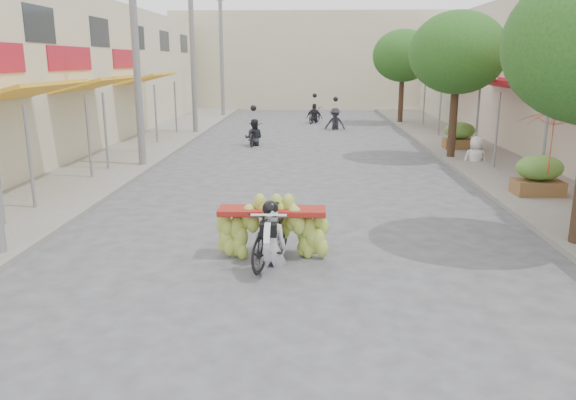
{
  "coord_description": "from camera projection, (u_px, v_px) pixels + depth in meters",
  "views": [
    {
      "loc": [
        0.25,
        -6.51,
        3.52
      ],
      "look_at": [
        -0.13,
        3.2,
        1.1
      ],
      "focal_mm": 35.0,
      "sensor_mm": 36.0,
      "label": 1
    }
  ],
  "objects": [
    {
      "name": "utility_pole_back",
      "position": [
        222.0,
        53.0,
        35.5
      ],
      "size": [
        0.6,
        0.24,
        8.0
      ],
      "color": "slate",
      "rests_on": "ground"
    },
    {
      "name": "market_umbrella",
      "position": [
        556.0,
        110.0,
        13.34
      ],
      "size": [
        2.02,
        2.02,
        1.54
      ],
      "rotation": [
        0.0,
        0.0,
        0.22
      ],
      "color": "red",
      "rests_on": "ground"
    },
    {
      "name": "sidewalk_right",
      "position": [
        486.0,
        154.0,
        21.44
      ],
      "size": [
        4.0,
        60.0,
        0.12
      ],
      "primitive_type": "cube",
      "color": "gray",
      "rests_on": "ground"
    },
    {
      "name": "sidewalk_left",
      "position": [
        125.0,
        152.0,
        21.97
      ],
      "size": [
        4.0,
        60.0,
        0.12
      ],
      "primitive_type": "cube",
      "color": "gray",
      "rests_on": "ground"
    },
    {
      "name": "bg_motorbike_c",
      "position": [
        315.0,
        109.0,
        32.43
      ],
      "size": [
        1.12,
        1.74,
        1.95
      ],
      "color": "black",
      "rests_on": "ground"
    },
    {
      "name": "produce_crate_mid",
      "position": [
        539.0,
        172.0,
        14.52
      ],
      "size": [
        1.2,
        0.88,
        1.16
      ],
      "color": "brown",
      "rests_on": "ground"
    },
    {
      "name": "pedestrian",
      "position": [
        477.0,
        136.0,
        19.4
      ],
      "size": [
        0.87,
        0.53,
        1.74
      ],
      "rotation": [
        0.0,
        0.0,
        3.12
      ],
      "color": "silver",
      "rests_on": "ground"
    },
    {
      "name": "bg_motorbike_a",
      "position": [
        254.0,
        128.0,
        23.83
      ],
      "size": [
        0.83,
        1.65,
        1.95
      ],
      "color": "black",
      "rests_on": "ground"
    },
    {
      "name": "bg_motorbike_b",
      "position": [
        335.0,
        113.0,
        29.36
      ],
      "size": [
        1.15,
        1.56,
        1.95
      ],
      "color": "black",
      "rests_on": "ground"
    },
    {
      "name": "utility_pole_far",
      "position": [
        192.0,
        50.0,
        26.77
      ],
      "size": [
        0.6,
        0.24,
        8.0
      ],
      "color": "slate",
      "rests_on": "ground"
    },
    {
      "name": "utility_pole_mid",
      "position": [
        135.0,
        45.0,
        18.05
      ],
      "size": [
        0.6,
        0.24,
        8.0
      ],
      "color": "slate",
      "rests_on": "ground"
    },
    {
      "name": "far_building",
      "position": [
        307.0,
        61.0,
        43.18
      ],
      "size": [
        20.0,
        6.0,
        7.0
      ],
      "primitive_type": "cube",
      "color": "beige",
      "rests_on": "ground"
    },
    {
      "name": "street_tree_mid",
      "position": [
        458.0,
        53.0,
        19.63
      ],
      "size": [
        3.4,
        3.4,
        5.25
      ],
      "color": "#3A2719",
      "rests_on": "ground"
    },
    {
      "name": "banana_motorbike",
      "position": [
        271.0,
        226.0,
        9.97
      ],
      "size": [
        2.2,
        1.93,
        1.95
      ],
      "color": "black",
      "rests_on": "ground"
    },
    {
      "name": "produce_crate_far",
      "position": [
        460.0,
        133.0,
        22.28
      ],
      "size": [
        1.2,
        0.88,
        1.16
      ],
      "color": "brown",
      "rests_on": "ground"
    },
    {
      "name": "street_tree_far",
      "position": [
        403.0,
        56.0,
        31.27
      ],
      "size": [
        3.4,
        3.4,
        5.25
      ],
      "color": "#3A2719",
      "rests_on": "ground"
    },
    {
      "name": "ground",
      "position": [
        288.0,
        344.0,
        7.17
      ],
      "size": [
        120.0,
        120.0,
        0.0
      ],
      "primitive_type": "plane",
      "color": "#57575C",
      "rests_on": "ground"
    }
  ]
}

